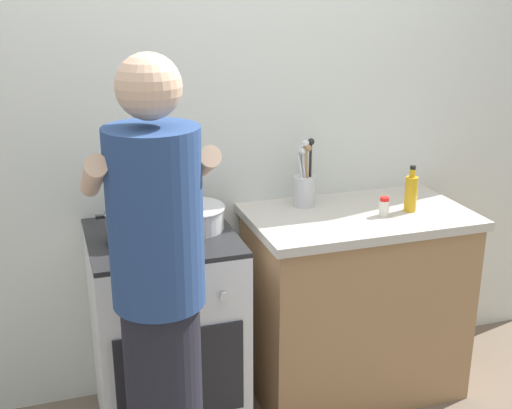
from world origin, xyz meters
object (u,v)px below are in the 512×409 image
Objects in this scene: utensil_crock at (304,185)px; stove_range at (166,332)px; pot at (127,227)px; oil_bottle at (411,193)px; person at (160,312)px; mixing_bowl at (193,217)px; spice_bottle at (384,206)px.

stove_range is at bearing -166.37° from utensil_crock.
oil_bottle is at bearing -0.71° from pot.
person is (0.03, -0.55, -0.10)m from pot.
person is at bearing -87.21° from pot.
person is at bearing -100.95° from stove_range.
pot is 1.13× the size of oil_bottle.
utensil_crock is (0.84, 0.20, 0.04)m from pot.
utensil_crock reaches higher than pot.
oil_bottle is (0.99, -0.08, 0.03)m from mixing_bowl.
utensil_crock reaches higher than spice_bottle.
mixing_bowl is at bearing -166.04° from utensil_crock.
utensil_crock is 3.72× the size of spice_bottle.
stove_range is at bearing 13.22° from pot.
utensil_crock is (0.70, 0.17, 0.55)m from stove_range.
person reaches higher than stove_range.
pot is 0.75× the size of utensil_crock.
oil_bottle reaches higher than pot.
oil_bottle is at bearing -4.59° from mixing_bowl.
spice_bottle is (1.13, -0.03, -0.02)m from pot.
spice_bottle is (0.85, -0.10, -0.01)m from mixing_bowl.
mixing_bowl is (0.28, 0.06, -0.01)m from pot.
oil_bottle is (1.13, -0.05, 0.54)m from stove_range.
utensil_crock is at bearing 13.63° from stove_range.
pot is 0.86m from utensil_crock.
spice_bottle is at bearing 25.25° from person.
spice_bottle is at bearing -1.71° from pot.
spice_bottle is at bearing -39.34° from utensil_crock.
mixing_bowl is at bearing 173.45° from spice_bottle.
pot is at bearing 92.79° from person.
mixing_bowl reaches higher than spice_bottle.
stove_range is 1.25m from oil_bottle.
pot is 0.29m from mixing_bowl.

